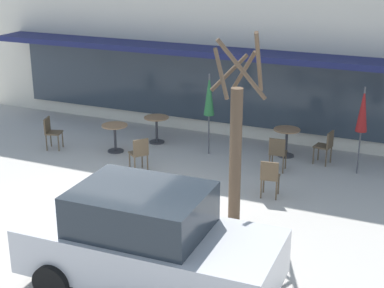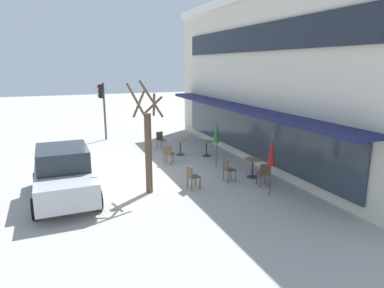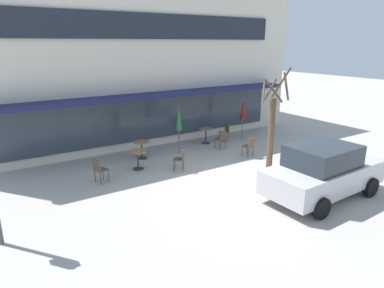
% 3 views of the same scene
% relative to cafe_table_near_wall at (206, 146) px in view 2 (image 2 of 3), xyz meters
% --- Properties ---
extents(ground_plane, '(80.00, 80.00, 0.00)m').
position_rel_cafe_table_near_wall_xyz_m(ground_plane, '(1.44, -4.55, -0.52)').
color(ground_plane, '#ADA8A0').
extents(building_facade, '(16.94, 9.10, 7.68)m').
position_rel_cafe_table_near_wall_xyz_m(building_facade, '(1.44, 5.41, 3.32)').
color(building_facade, beige).
rests_on(building_facade, ground).
extents(cafe_table_near_wall, '(0.70, 0.70, 0.76)m').
position_rel_cafe_table_near_wall_xyz_m(cafe_table_near_wall, '(0.00, 0.00, 0.00)').
color(cafe_table_near_wall, '#333338').
rests_on(cafe_table_near_wall, ground).
extents(cafe_table_streetside, '(0.70, 0.70, 0.76)m').
position_rel_cafe_table_near_wall_xyz_m(cafe_table_streetside, '(3.66, 0.41, 0.00)').
color(cafe_table_streetside, '#333338').
rests_on(cafe_table_streetside, ground).
extents(cafe_table_by_tree, '(0.70, 0.70, 0.76)m').
position_rel_cafe_table_near_wall_xyz_m(cafe_table_by_tree, '(-0.69, -1.13, 0.00)').
color(cafe_table_by_tree, '#333338').
rests_on(cafe_table_by_tree, ground).
extents(patio_umbrella_green_folded, '(0.28, 0.28, 2.20)m').
position_rel_cafe_table_near_wall_xyz_m(patio_umbrella_green_folded, '(1.71, -0.27, 1.11)').
color(patio_umbrella_green_folded, '#4C4C51').
rests_on(patio_umbrella_green_folded, ground).
extents(patio_umbrella_cream_folded, '(0.28, 0.28, 2.20)m').
position_rel_cafe_table_near_wall_xyz_m(patio_umbrella_cream_folded, '(5.61, -0.08, 1.11)').
color(patio_umbrella_cream_folded, '#4C4C51').
rests_on(patio_umbrella_cream_folded, ground).
extents(cafe_chair_0, '(0.50, 0.50, 0.89)m').
position_rel_cafe_table_near_wall_xyz_m(cafe_chair_0, '(-2.40, -1.65, 0.01)').
color(cafe_chair_0, brown).
rests_on(cafe_chair_0, ground).
extents(cafe_chair_1, '(0.46, 0.46, 0.89)m').
position_rel_cafe_table_near_wall_xyz_m(cafe_chair_1, '(4.74, 0.24, 0.01)').
color(cafe_chair_1, brown).
rests_on(cafe_chair_1, ground).
extents(cafe_chair_2, '(0.45, 0.45, 0.89)m').
position_rel_cafe_table_near_wall_xyz_m(cafe_chair_2, '(4.04, -2.36, 0.01)').
color(cafe_chair_2, brown).
rests_on(cafe_chair_2, ground).
extents(cafe_chair_3, '(0.43, 0.43, 0.89)m').
position_rel_cafe_table_near_wall_xyz_m(cafe_chair_3, '(3.75, -0.75, 0.01)').
color(cafe_chair_3, brown).
rests_on(cafe_chair_3, ground).
extents(cafe_chair_4, '(0.56, 0.56, 0.89)m').
position_rel_cafe_table_near_wall_xyz_m(cafe_chair_4, '(0.64, -2.18, 0.01)').
color(cafe_chair_4, brown).
rests_on(cafe_chair_4, ground).
extents(parked_sedan, '(4.25, 2.11, 1.76)m').
position_rel_cafe_table_near_wall_xyz_m(parked_sedan, '(3.28, -6.66, 0.36)').
color(parked_sedan, '#B7B7BC').
rests_on(parked_sedan, ground).
extents(street_tree, '(1.23, 1.23, 3.97)m').
position_rel_cafe_table_near_wall_xyz_m(street_tree, '(3.76, -3.87, 1.23)').
color(street_tree, brown).
rests_on(street_tree, ground).
extents(traffic_light_pole, '(0.26, 0.44, 3.40)m').
position_rel_cafe_table_near_wall_xyz_m(traffic_light_pole, '(-5.75, -4.21, 1.78)').
color(traffic_light_pole, '#47474C').
rests_on(traffic_light_pole, ground).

